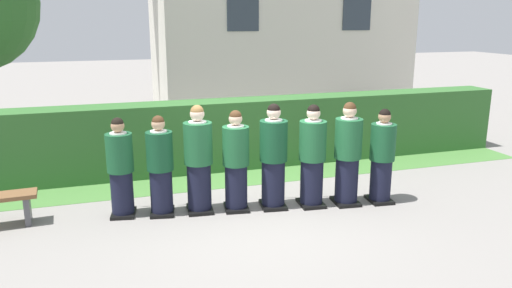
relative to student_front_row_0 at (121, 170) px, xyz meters
name	(u,v)px	position (x,y,z in m)	size (l,w,h in m)	color
ground_plane	(256,208)	(2.02, -0.34, -0.72)	(60.00, 60.00, 0.00)	gray
student_front_row_0	(121,170)	(0.00, 0.00, 0.00)	(0.42, 0.52, 1.52)	black
student_front_row_1	(160,168)	(0.58, -0.12, 0.01)	(0.43, 0.52, 1.54)	black
student_front_row_2	(199,162)	(1.15, -0.18, 0.08)	(0.44, 0.51, 1.68)	black
student_front_row_3	(236,163)	(1.71, -0.28, 0.03)	(0.43, 0.50, 1.58)	black
student_front_row_4	(273,159)	(2.30, -0.36, 0.07)	(0.44, 0.55, 1.67)	black
student_front_row_5	(312,158)	(2.91, -0.48, 0.06)	(0.43, 0.53, 1.64)	black
student_front_row_6	(348,156)	(3.48, -0.58, 0.07)	(0.43, 0.51, 1.67)	black
student_front_row_7	(382,158)	(4.05, -0.67, 0.01)	(0.40, 0.48, 1.55)	black
hedge	(221,135)	(2.02, 1.96, -0.04)	(12.43, 0.70, 1.36)	#33662D
lawn_strip	(232,179)	(2.02, 1.16, -0.72)	(12.43, 0.90, 0.01)	#477A38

